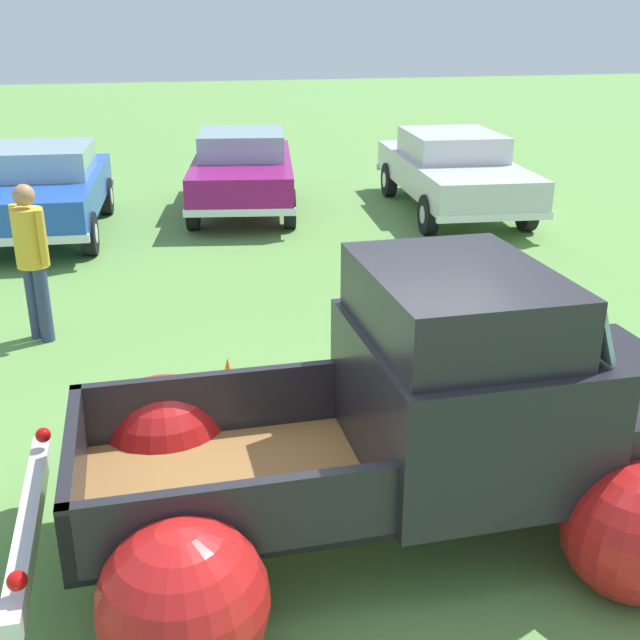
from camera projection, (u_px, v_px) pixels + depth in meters
ground_plane at (369, 532)px, 5.57m from camera, size 80.00×80.00×0.00m
vintage_pickup_truck at (426, 432)px, 5.38m from camera, size 4.65×2.82×1.96m
show_car_1 at (41, 187)px, 12.80m from camera, size 2.17×4.27×1.43m
show_car_2 at (243, 168)px, 14.39m from camera, size 2.44×4.38×1.43m
show_car_3 at (453, 169)px, 14.30m from camera, size 2.26×4.77×1.43m
spectator_0 at (32, 253)px, 8.51m from camera, size 0.48×0.48×1.76m
lane_cone_0 at (229, 391)px, 6.96m from camera, size 0.36×0.36×0.63m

